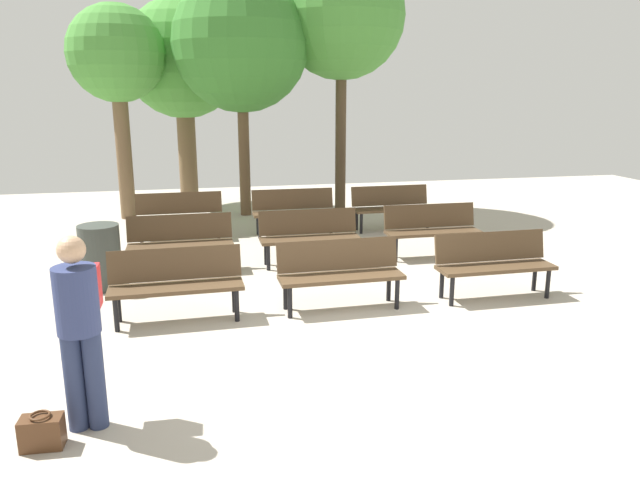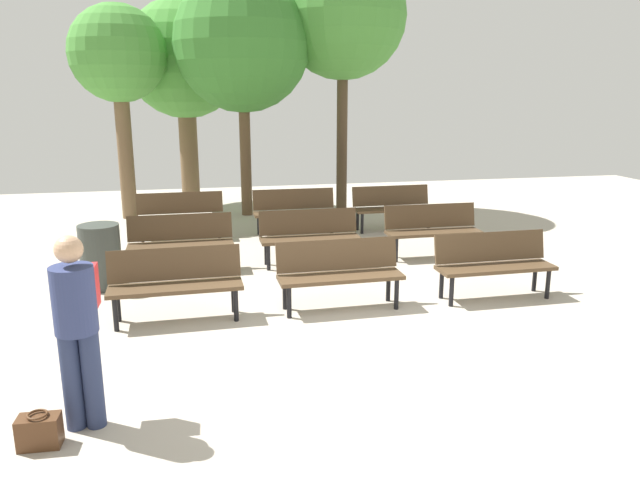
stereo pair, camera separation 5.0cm
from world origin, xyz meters
name	(u,v)px [view 2 (the right image)]	position (x,y,z in m)	size (l,w,h in m)	color
ground_plane	(378,359)	(0.00, 0.00, 0.00)	(24.00, 24.00, 0.00)	#B2A899
bench_r0_c0	(176,280)	(-2.08, 1.62, 0.50)	(1.61, 0.52, 0.87)	#4C3823
bench_r0_c1	(339,270)	(-0.03, 1.61, 0.50)	(1.61, 0.51, 0.87)	#4C3823
bench_r0_c2	(493,261)	(2.11, 1.59, 0.50)	(1.61, 0.50, 0.87)	#4C3823
bench_r1_c0	(181,239)	(-2.05, 3.70, 0.50)	(1.61, 0.50, 0.87)	#4C3823
bench_r1_c1	(309,233)	(-0.03, 3.69, 0.50)	(1.60, 0.48, 0.87)	#4C3823
bench_r1_c2	(432,227)	(2.09, 3.72, 0.50)	(1.61, 0.50, 0.87)	#4C3823
bench_r2_c0	(180,213)	(-2.10, 5.83, 0.50)	(1.60, 0.50, 0.87)	#4C3823
bench_r2_c1	(295,209)	(0.08, 5.80, 0.50)	(1.60, 0.49, 0.87)	#4C3823
bench_r2_c2	(392,205)	(2.08, 5.80, 0.50)	(1.61, 0.51, 0.87)	#4C3823
tree_0	(118,57)	(-3.24, 8.09, 3.42)	(2.02, 2.02, 4.51)	brown
tree_1	(343,16)	(1.56, 7.97, 4.33)	(2.80, 2.80, 5.76)	#4C3A28
tree_2	(242,44)	(-0.67, 7.90, 3.71)	(2.92, 2.92, 5.19)	brown
tree_3	(184,61)	(-1.91, 9.48, 3.43)	(2.77, 2.77, 4.86)	brown
visitor_with_backpack	(77,320)	(-2.78, -0.71, 0.94)	(0.35, 0.53, 1.65)	navy
handbag	(39,431)	(-3.09, -0.98, 0.13)	(0.33, 0.19, 0.29)	#4C2D19
trash_bin	(101,256)	(-3.16, 3.09, 0.46)	(0.57, 0.57, 0.92)	#383D38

